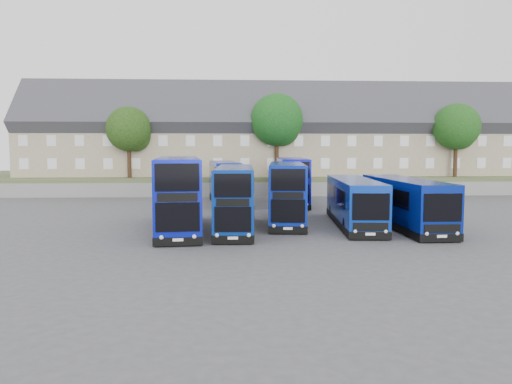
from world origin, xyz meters
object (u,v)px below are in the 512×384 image
object	(u,v)px
dd_front_left	(178,195)
tree_mid	(278,122)
tree_west	(130,131)
dd_front_mid	(235,200)
tree_far	(478,128)
coach_east_a	(354,203)
tree_east	(457,128)

from	to	relation	value
dd_front_left	tree_mid	distance (m)	25.69
dd_front_left	tree_west	size ratio (longest dim) A/B	1.52
dd_front_mid	tree_far	bearing A→B (deg)	46.13
coach_east_a	tree_east	xyz separation A→B (m)	(17.09, 21.81, 5.86)
dd_front_mid	tree_far	xyz separation A→B (m)	(31.10, 30.29, 5.78)
tree_west	tree_mid	xyz separation A→B (m)	(16.00, 0.50, 1.02)
tree_east	coach_east_a	bearing A→B (deg)	-128.08
tree_east	tree_far	xyz separation A→B (m)	(6.00, 7.00, 0.34)
coach_east_a	tree_mid	bearing A→B (deg)	102.42
tree_west	tree_east	world-z (taller)	tree_east
dd_front_left	tree_far	size ratio (longest dim) A/B	1.34
tree_west	tree_far	bearing A→B (deg)	9.46
tree_east	tree_far	world-z (taller)	tree_far
dd_front_mid	tree_east	xyz separation A→B (m)	(25.10, 23.29, 5.44)
tree_west	tree_east	size ratio (longest dim) A/B	0.94
dd_front_left	tree_far	bearing A→B (deg)	35.67
coach_east_a	tree_east	bearing A→B (deg)	56.91
tree_far	tree_mid	bearing A→B (deg)	-165.96
coach_east_a	dd_front_mid	bearing A→B (deg)	-164.53
dd_front_left	dd_front_mid	world-z (taller)	dd_front_left
dd_front_mid	tree_west	bearing A→B (deg)	116.96
coach_east_a	tree_far	world-z (taller)	tree_far
dd_front_mid	coach_east_a	size ratio (longest dim) A/B	0.87
dd_front_mid	tree_far	world-z (taller)	tree_far
tree_mid	tree_far	world-z (taller)	tree_mid
dd_front_mid	tree_west	xyz separation A→B (m)	(-10.90, 23.29, 5.10)
tree_mid	tree_east	xyz separation A→B (m)	(20.00, -0.50, -0.68)
tree_west	tree_far	distance (m)	42.58
dd_front_left	tree_east	distance (m)	37.08
tree_west	dd_front_left	bearing A→B (deg)	-72.25
tree_west	tree_far	xyz separation A→B (m)	(42.00, 7.00, 0.68)
tree_mid	tree_east	size ratio (longest dim) A/B	1.12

